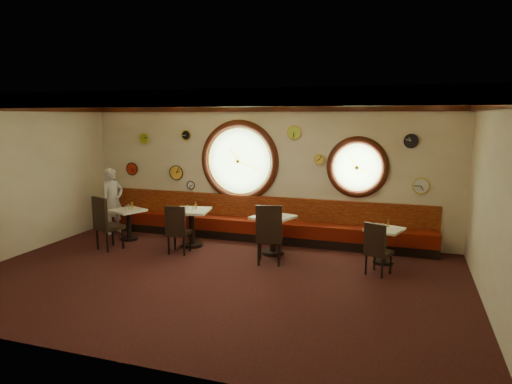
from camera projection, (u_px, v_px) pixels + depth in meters
name	position (u px, v px, depth m)	size (l,w,h in m)	color
floor	(214.00, 278.00, 8.32)	(9.00, 6.00, 0.00)	black
ceiling	(211.00, 100.00, 7.79)	(9.00, 6.00, 0.02)	gold
wall_back	(263.00, 172.00, 10.86)	(9.00, 0.02, 3.20)	beige
wall_front	(106.00, 233.00, 5.25)	(9.00, 0.02, 3.20)	beige
wall_left	(13.00, 181.00, 9.46)	(0.02, 6.00, 3.20)	beige
wall_right	(495.00, 208.00, 6.65)	(0.02, 6.00, 3.20)	beige
molding_back	(263.00, 108.00, 10.57)	(9.00, 0.10, 0.18)	#361309
molding_front	(102.00, 99.00, 5.05)	(9.00, 0.10, 0.18)	#361309
molding_left	(9.00, 107.00, 9.19)	(0.10, 6.00, 0.18)	#361309
molding_right	(500.00, 103.00, 6.42)	(0.10, 6.00, 0.18)	#361309
banquette_base	(260.00, 236.00, 10.85)	(8.00, 0.55, 0.20)	black
banquette_seat	(260.00, 226.00, 10.81)	(8.00, 0.55, 0.30)	#581007
banquette_back	(262.00, 208.00, 10.95)	(8.00, 0.10, 0.55)	#61070B
porthole_left_glass	(240.00, 161.00, 11.00)	(1.66, 1.66, 0.02)	#90BA6F
porthole_left_frame	(239.00, 161.00, 10.99)	(1.98, 1.98, 0.18)	#361309
porthole_left_ring	(239.00, 161.00, 10.96)	(1.61, 1.61, 0.03)	gold
porthole_right_glass	(357.00, 167.00, 10.14)	(1.10, 1.10, 0.02)	#90BA6F
porthole_right_frame	(357.00, 167.00, 10.13)	(1.38, 1.38, 0.18)	#361309
porthole_right_ring	(357.00, 167.00, 10.10)	(1.09, 1.09, 0.03)	gold
wall_clock_0	(132.00, 169.00, 11.96)	(0.32, 0.32, 0.03)	red
wall_clock_1	(319.00, 159.00, 10.35)	(0.22, 0.22, 0.03)	#FAD253
wall_clock_2	(186.00, 135.00, 11.31)	(0.24, 0.24, 0.03)	black
wall_clock_3	(144.00, 139.00, 11.70)	(0.26, 0.26, 0.03)	#7FAB22
wall_clock_4	(411.00, 141.00, 9.66)	(0.28, 0.28, 0.03)	black
wall_clock_5	(191.00, 185.00, 11.49)	(0.20, 0.20, 0.03)	white
wall_clock_6	(421.00, 186.00, 9.74)	(0.34, 0.34, 0.03)	white
wall_clock_7	(176.00, 173.00, 11.56)	(0.36, 0.36, 0.03)	gold
wall_clock_8	(294.00, 132.00, 10.43)	(0.30, 0.30, 0.03)	#AACC3F
table_a	(128.00, 221.00, 10.85)	(0.87, 0.87, 0.73)	black
table_b	(192.00, 223.00, 10.28)	(0.89, 0.89, 0.85)	black
table_c	(273.00, 230.00, 9.71)	(0.95, 0.95, 0.83)	black
table_d	(384.00, 241.00, 9.10)	(0.83, 0.83, 0.72)	black
chair_a	(105.00, 220.00, 9.97)	(0.64, 0.64, 0.74)	black
chair_b	(177.00, 227.00, 9.67)	(0.49, 0.49, 0.66)	black
chair_c	(269.00, 231.00, 8.97)	(0.62, 0.62, 0.76)	black
chair_d	(377.00, 246.00, 8.38)	(0.55, 0.55, 0.62)	black
condiment_a_salt	(129.00, 206.00, 10.87)	(0.04, 0.04, 0.11)	#BABABE
condiment_b_salt	(187.00, 207.00, 10.32)	(0.03, 0.03, 0.09)	#BAB9BE
condiment_c_salt	(272.00, 213.00, 9.69)	(0.04, 0.04, 0.11)	silver
condiment_d_salt	(383.00, 225.00, 9.11)	(0.03, 0.03, 0.09)	silver
condiment_a_pepper	(126.00, 208.00, 10.75)	(0.04, 0.04, 0.11)	silver
condiment_b_pepper	(193.00, 208.00, 10.17)	(0.04, 0.04, 0.10)	silver
condiment_c_pepper	(275.00, 215.00, 9.56)	(0.04, 0.04, 0.10)	#BAB9BE
condiment_d_pepper	(384.00, 226.00, 9.02)	(0.03, 0.03, 0.09)	silver
condiment_a_bottle	(132.00, 205.00, 10.90)	(0.05, 0.05, 0.16)	yellow
condiment_b_bottle	(196.00, 205.00, 10.30)	(0.05, 0.05, 0.16)	gold
condiment_c_bottle	(278.00, 211.00, 9.74)	(0.05, 0.05, 0.16)	gold
condiment_d_bottle	(388.00, 223.00, 9.14)	(0.05, 0.05, 0.15)	gold
waiter	(113.00, 201.00, 11.40)	(0.60, 0.40, 1.66)	silver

